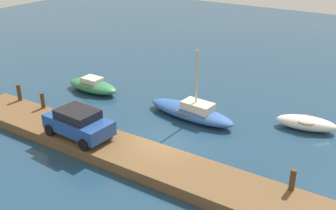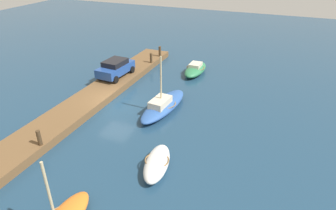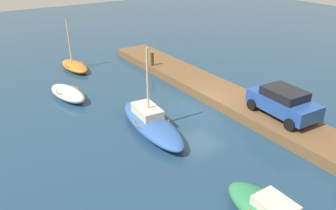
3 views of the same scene
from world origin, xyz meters
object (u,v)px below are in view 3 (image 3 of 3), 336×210
sailboat_blue (151,122)px  rowboat_white (68,93)px  parked_car (283,102)px  rowboat_orange (74,66)px  mooring_post_mid_east (152,59)px

sailboat_blue → rowboat_white: size_ratio=1.70×
parked_car → rowboat_orange: bearing=26.3°
mooring_post_mid_east → parked_car: 11.21m
sailboat_blue → mooring_post_mid_east: (7.68, -4.76, 0.59)m
sailboat_blue → rowboat_orange: bearing=5.4°
rowboat_orange → mooring_post_mid_east: rowboat_orange is taller
rowboat_white → mooring_post_mid_east: size_ratio=3.63×
rowboat_white → mooring_post_mid_east: 7.27m
parked_car → sailboat_blue: bearing=64.5°
sailboat_blue → parked_car: 7.15m
rowboat_white → mooring_post_mid_east: bearing=-91.3°
rowboat_orange → mooring_post_mid_east: 6.23m
sailboat_blue → rowboat_white: (6.39, 2.37, -0.06)m
rowboat_orange → mooring_post_mid_east: bearing=-133.1°
rowboat_orange → sailboat_blue: bearing=175.8°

